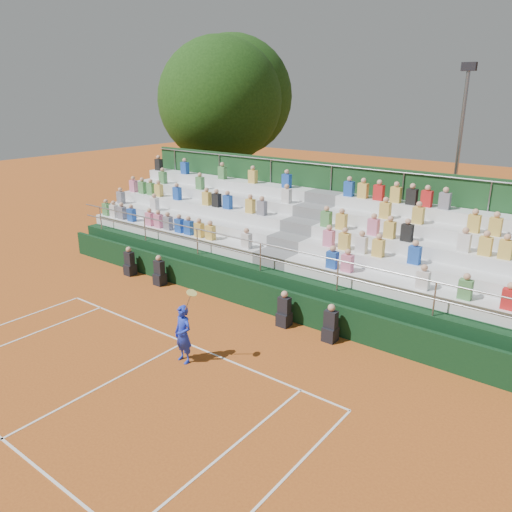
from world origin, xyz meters
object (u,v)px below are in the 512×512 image
Objects in this scene: tree_west at (220,101)px; tree_east at (233,97)px; tennis_player at (183,334)px; floodlight_mast at (459,146)px.

tree_east is (-0.77, 2.01, 0.21)m from tree_west.
tree_east is (-11.26, 15.58, 5.96)m from tennis_player.
tennis_player is 18.09m from tree_west.
floodlight_mast is at bearing 80.25° from tennis_player.
tree_west reaches higher than floodlight_mast.
tennis_player is 15.35m from floodlight_mast.
floodlight_mast is (2.51, 14.61, 3.98)m from tennis_player.
floodlight_mast reaches higher than tennis_player.
floodlight_mast is (13.77, -0.98, -1.98)m from tree_east.
floodlight_mast is at bearing 4.57° from tree_west.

